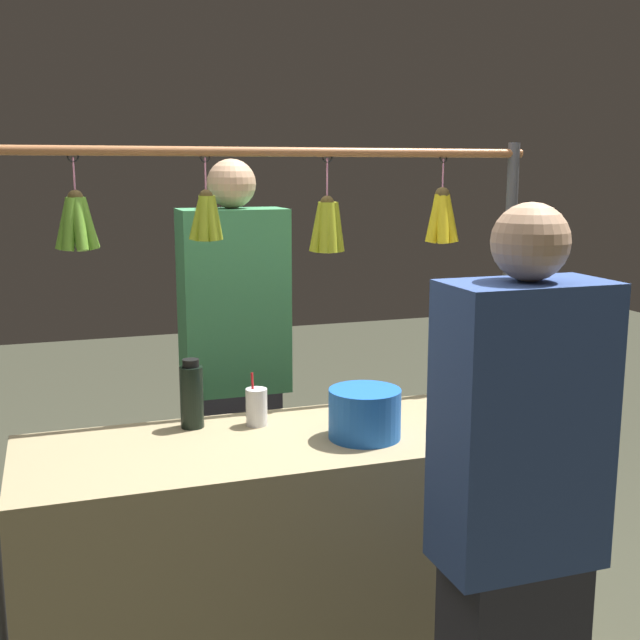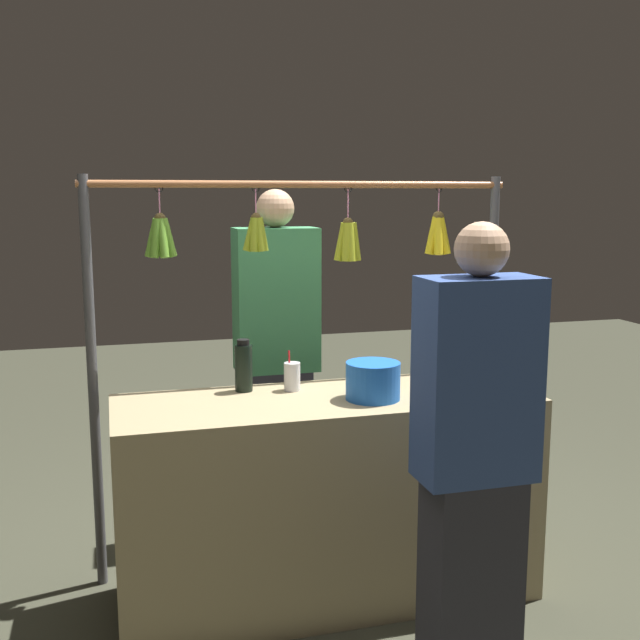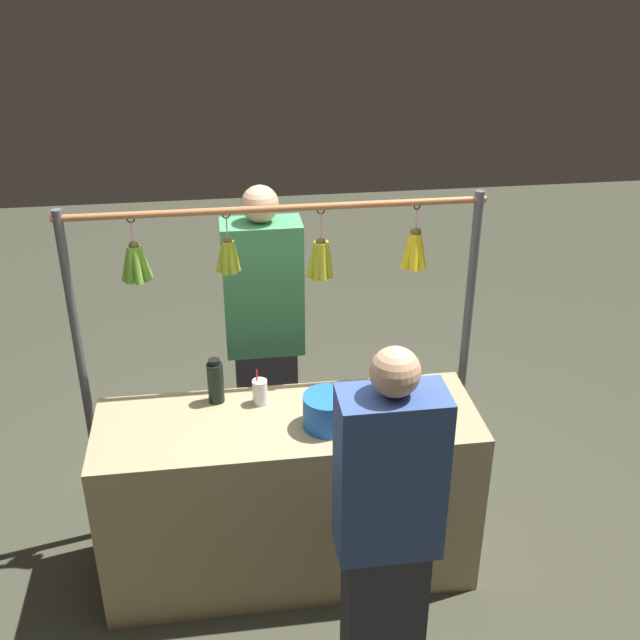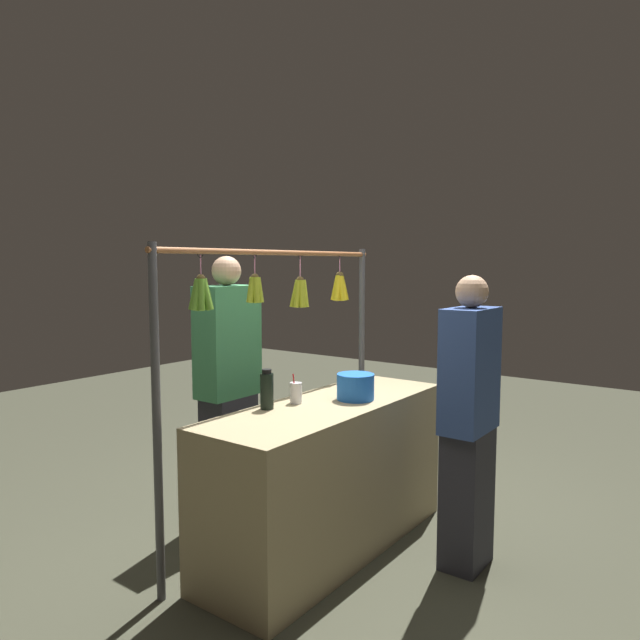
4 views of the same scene
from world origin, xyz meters
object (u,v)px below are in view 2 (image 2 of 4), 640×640
at_px(water_bottle, 244,367).
at_px(vendor_person, 277,363).
at_px(drink_cup, 292,376).
at_px(blue_bucket, 373,381).
at_px(customer_person, 474,469).

height_order(water_bottle, vendor_person, vendor_person).
xyz_separation_m(water_bottle, drink_cup, (-0.20, 0.05, -0.05)).
distance_m(blue_bucket, vendor_person, 0.89).
xyz_separation_m(blue_bucket, customer_person, (-0.13, 0.67, -0.15)).
distance_m(blue_bucket, customer_person, 0.70).
bearing_deg(water_bottle, vendor_person, -115.10).
bearing_deg(customer_person, blue_bucket, -79.19).
xyz_separation_m(blue_bucket, vendor_person, (0.22, -0.86, -0.10)).
bearing_deg(blue_bucket, customer_person, 100.81).
bearing_deg(blue_bucket, vendor_person, -75.65).
bearing_deg(water_bottle, drink_cup, 167.32).
xyz_separation_m(water_bottle, blue_bucket, (-0.49, 0.28, -0.03)).
height_order(blue_bucket, customer_person, customer_person).
distance_m(blue_bucket, drink_cup, 0.37).
xyz_separation_m(drink_cup, customer_person, (-0.42, 0.90, -0.14)).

